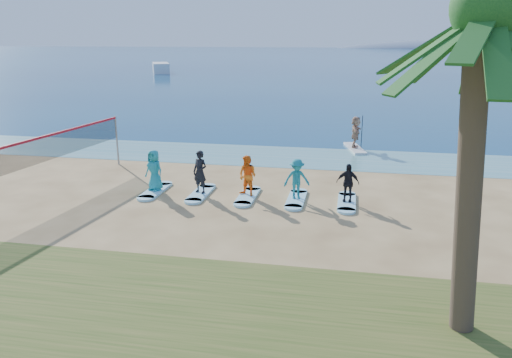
% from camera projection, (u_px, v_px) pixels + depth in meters
% --- Properties ---
extents(ground, '(600.00, 600.00, 0.00)m').
position_uv_depth(ground, '(252.00, 225.00, 17.48)').
color(ground, tan).
rests_on(ground, ground).
extents(shallow_water, '(600.00, 600.00, 0.00)m').
position_uv_depth(shallow_water, '(290.00, 157.00, 27.39)').
color(shallow_water, teal).
rests_on(shallow_water, ground).
extents(ocean, '(600.00, 600.00, 0.00)m').
position_uv_depth(ocean, '(345.00, 56.00, 168.53)').
color(ocean, navy).
rests_on(ocean, ground).
extents(volleyball_net, '(1.09, 9.03, 2.50)m').
position_uv_depth(volleyball_net, '(57.00, 145.00, 21.17)').
color(volleyball_net, gray).
rests_on(volleyball_net, ground).
extents(palm_tree, '(5.60, 5.60, 8.10)m').
position_uv_depth(palm_tree, '(491.00, 11.00, 9.32)').
color(palm_tree, brown).
rests_on(palm_tree, ground).
extents(paddleboard, '(1.39, 3.08, 0.12)m').
position_uv_depth(paddleboard, '(355.00, 148.00, 29.23)').
color(paddleboard, silver).
rests_on(paddleboard, ground).
extents(paddleboarder, '(0.61, 1.70, 1.81)m').
position_uv_depth(paddleboarder, '(356.00, 132.00, 28.97)').
color(paddleboarder, tan).
rests_on(paddleboarder, paddleboard).
extents(boat_offshore_a, '(5.74, 8.37, 1.80)m').
position_uv_depth(boat_offshore_a, '(161.00, 73.00, 91.36)').
color(boat_offshore_a, silver).
rests_on(boat_offshore_a, ground).
extents(boat_offshore_b, '(1.88, 6.01, 1.80)m').
position_uv_depth(boat_offshore_b, '(477.00, 66.00, 114.55)').
color(boat_offshore_b, silver).
rests_on(boat_offshore_b, ground).
extents(surfboard_0, '(0.70, 2.20, 0.09)m').
position_uv_depth(surfboard_0, '(155.00, 191.00, 21.20)').
color(surfboard_0, '#A4E9FF').
rests_on(surfboard_0, ground).
extents(student_0, '(0.98, 0.80, 1.73)m').
position_uv_depth(student_0, '(154.00, 170.00, 20.95)').
color(student_0, teal).
rests_on(student_0, surfboard_0).
extents(surfboard_1, '(0.70, 2.20, 0.09)m').
position_uv_depth(surfboard_1, '(201.00, 193.00, 20.83)').
color(surfboard_1, '#A4E9FF').
rests_on(surfboard_1, ground).
extents(student_1, '(0.75, 0.62, 1.78)m').
position_uv_depth(student_1, '(200.00, 172.00, 20.58)').
color(student_1, black).
rests_on(student_1, surfboard_1).
extents(surfboard_2, '(0.70, 2.20, 0.09)m').
position_uv_depth(surfboard_2, '(248.00, 196.00, 20.47)').
color(surfboard_2, '#A4E9FF').
rests_on(surfboard_2, ground).
extents(student_2, '(0.99, 0.90, 1.66)m').
position_uv_depth(student_2, '(248.00, 176.00, 20.23)').
color(student_2, orange).
rests_on(student_2, surfboard_2).
extents(surfboard_3, '(0.70, 2.20, 0.09)m').
position_uv_depth(surfboard_3, '(296.00, 199.00, 20.10)').
color(surfboard_3, '#A4E9FF').
rests_on(surfboard_3, ground).
extents(student_3, '(1.18, 0.90, 1.61)m').
position_uv_depth(student_3, '(297.00, 179.00, 19.87)').
color(student_3, teal).
rests_on(student_3, surfboard_3).
extents(surfboard_4, '(0.70, 2.20, 0.09)m').
position_uv_depth(surfboard_4, '(347.00, 202.00, 19.73)').
color(surfboard_4, '#A4E9FF').
rests_on(surfboard_4, ground).
extents(student_4, '(0.92, 0.45, 1.52)m').
position_uv_depth(student_4, '(348.00, 183.00, 19.51)').
color(student_4, black).
rests_on(student_4, surfboard_4).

